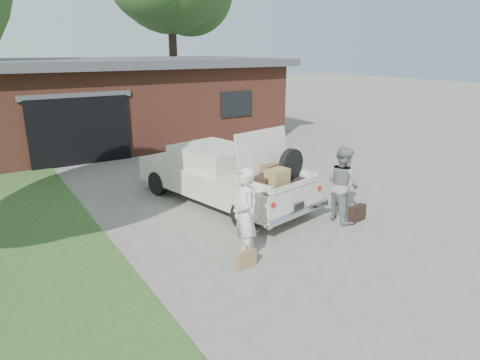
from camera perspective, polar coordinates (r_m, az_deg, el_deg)
ground at (r=8.70m, az=2.14°, el=-7.93°), size 90.00×90.00×0.00m
house at (r=18.88m, az=-15.61°, el=10.36°), size 12.80×7.80×3.30m
sedan at (r=10.52m, az=-2.26°, el=0.69°), size 2.82×5.11×2.00m
woman_left at (r=7.61m, az=0.58°, el=-4.63°), size 0.54×0.70×1.72m
woman_right at (r=9.62m, az=13.52°, el=-0.55°), size 0.71×0.87×1.68m
suitcase_left at (r=7.61m, az=0.78°, el=-10.52°), size 0.41×0.17×0.31m
suitcase_right at (r=9.86m, az=15.33°, el=-4.31°), size 0.49×0.21×0.36m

